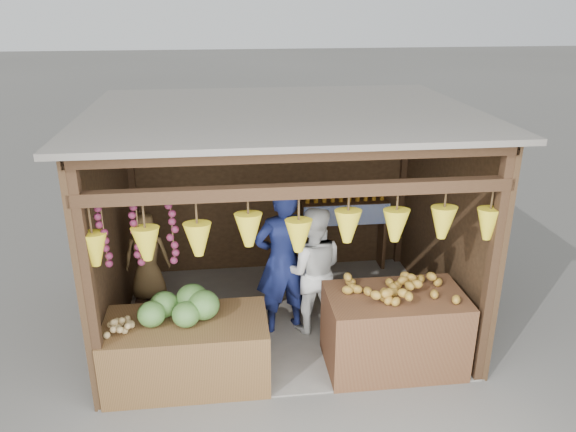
{
  "coord_description": "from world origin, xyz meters",
  "views": [
    {
      "loc": [
        -0.66,
        -6.14,
        3.81
      ],
      "look_at": [
        0.06,
        -0.1,
        1.44
      ],
      "focal_mm": 35.0,
      "sensor_mm": 36.0,
      "label": 1
    }
  ],
  "objects_px": {
    "man_standing": "(282,260)",
    "vendor_seated": "(147,256)",
    "counter_left": "(188,351)",
    "woman_standing": "(312,270)",
    "counter_right": "(394,330)"
  },
  "relations": [
    {
      "from": "counter_right",
      "to": "man_standing",
      "type": "distance_m",
      "value": 1.51
    },
    {
      "from": "counter_right",
      "to": "vendor_seated",
      "type": "height_order",
      "value": "vendor_seated"
    },
    {
      "from": "man_standing",
      "to": "woman_standing",
      "type": "distance_m",
      "value": 0.39
    },
    {
      "from": "vendor_seated",
      "to": "woman_standing",
      "type": "bearing_deg",
      "value": 165.39
    },
    {
      "from": "man_standing",
      "to": "vendor_seated",
      "type": "distance_m",
      "value": 1.65
    },
    {
      "from": "counter_right",
      "to": "man_standing",
      "type": "bearing_deg",
      "value": 142.41
    },
    {
      "from": "counter_right",
      "to": "woman_standing",
      "type": "xyz_separation_m",
      "value": [
        -0.77,
        0.83,
        0.36
      ]
    },
    {
      "from": "man_standing",
      "to": "counter_left",
      "type": "bearing_deg",
      "value": 22.89
    },
    {
      "from": "counter_right",
      "to": "vendor_seated",
      "type": "relative_size",
      "value": 1.33
    },
    {
      "from": "man_standing",
      "to": "woman_standing",
      "type": "bearing_deg",
      "value": 157.82
    },
    {
      "from": "woman_standing",
      "to": "counter_left",
      "type": "bearing_deg",
      "value": 36.94
    },
    {
      "from": "man_standing",
      "to": "vendor_seated",
      "type": "height_order",
      "value": "man_standing"
    },
    {
      "from": "counter_left",
      "to": "vendor_seated",
      "type": "height_order",
      "value": "vendor_seated"
    },
    {
      "from": "woman_standing",
      "to": "vendor_seated",
      "type": "height_order",
      "value": "woman_standing"
    },
    {
      "from": "counter_right",
      "to": "vendor_seated",
      "type": "distance_m",
      "value": 3.04
    }
  ]
}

